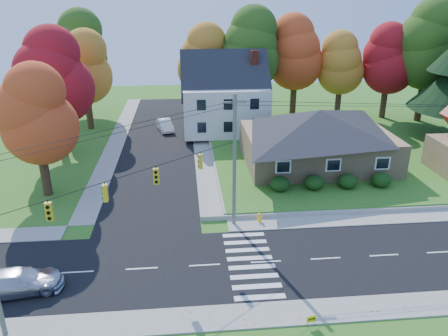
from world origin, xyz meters
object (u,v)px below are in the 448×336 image
object	(u,v)px
silver_sedan	(18,282)
white_car	(165,125)
fire_hydrant	(259,218)
ranch_house	(318,136)

from	to	relation	value
silver_sedan	white_car	size ratio (longest dim) A/B	1.15
fire_hydrant	ranch_house	bearing A→B (deg)	54.92
silver_sedan	fire_hydrant	xyz separation A→B (m)	(15.37, 6.97, -0.37)
white_car	fire_hydrant	distance (m)	26.04
white_car	fire_hydrant	size ratio (longest dim) A/B	5.54
white_car	fire_hydrant	bearing A→B (deg)	-85.88
silver_sedan	fire_hydrant	bearing A→B (deg)	-74.83
fire_hydrant	white_car	bearing A→B (deg)	107.60
ranch_house	silver_sedan	xyz separation A→B (m)	(-22.90, -17.69, -2.52)
ranch_house	silver_sedan	bearing A→B (deg)	-142.32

